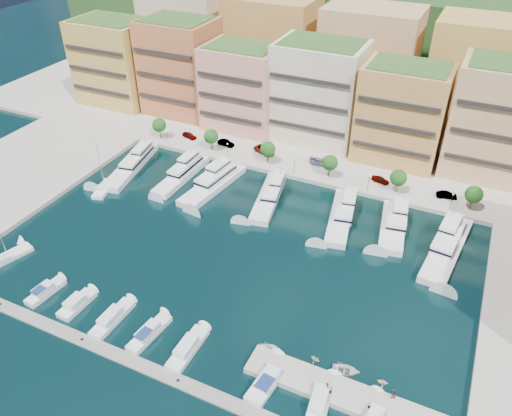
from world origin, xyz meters
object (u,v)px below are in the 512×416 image
at_px(lamppost_2, 294,163).
at_px(tender_0, 270,349).
at_px(sailboat_2, 104,189).
at_px(tender_2, 346,370).
at_px(yacht_2, 214,182).
at_px(car_2, 265,150).
at_px(cruiser_8, 320,402).
at_px(person_0, 327,387).
at_px(tree_0, 159,125).
at_px(lamppost_3, 369,180).
at_px(tree_2, 268,149).
at_px(yacht_4, 342,214).
at_px(cruiser_4, 149,333).
at_px(tree_4, 398,178).
at_px(cruiser_3, 112,319).
at_px(tender_3, 383,382).
at_px(yacht_6, 448,245).
at_px(car_0, 189,135).
at_px(lamppost_0, 167,134).
at_px(cruiser_5, 188,349).
at_px(person_1, 393,394).
at_px(tree_3, 330,163).
at_px(car_5, 447,195).
at_px(tree_1, 211,137).
at_px(yacht_1, 183,173).
at_px(tender_1, 315,359).
at_px(yacht_3, 270,194).
at_px(car_3, 321,162).
at_px(cruiser_2, 77,304).
at_px(yacht_0, 133,163).
at_px(cruiser_1, 45,292).
at_px(cruiser_7, 268,381).

height_order(lamppost_2, tender_0, lamppost_2).
bearing_deg(sailboat_2, tender_2, -20.63).
relative_size(yacht_2, car_2, 3.52).
relative_size(cruiser_8, person_0, 4.73).
distance_m(tree_0, lamppost_3, 58.05).
xyz_separation_m(tree_2, yacht_4, (23.50, -13.77, -3.65)).
bearing_deg(cruiser_4, cruiser_8, 0.03).
relative_size(tree_4, sailboat_2, 0.43).
distance_m(cruiser_3, tender_3, 44.07).
height_order(yacht_6, tender_3, yacht_6).
bearing_deg(car_0, car_2, -72.34).
height_order(lamppost_0, cruiser_4, lamppost_0).
distance_m(lamppost_0, tender_3, 84.75).
height_order(cruiser_5, person_1, person_1).
height_order(tree_3, yacht_6, tree_3).
xyz_separation_m(tree_0, cruiser_5, (44.33, -58.10, -4.20)).
bearing_deg(tender_0, yacht_2, 27.52).
height_order(tender_2, car_5, car_5).
height_order(tree_0, cruiser_3, tree_0).
bearing_deg(car_0, tree_4, -77.95).
height_order(tree_1, tree_4, same).
height_order(yacht_1, tender_0, yacht_1).
relative_size(lamppost_2, yacht_4, 0.20).
bearing_deg(tender_1, yacht_3, 48.74).
distance_m(tree_4, lamppost_2, 24.13).
bearing_deg(cruiser_5, yacht_3, 97.38).
relative_size(tree_4, car_3, 1.01).
relative_size(tree_3, cruiser_2, 0.79).
xyz_separation_m(yacht_0, yacht_3, (36.61, 1.37, 0.00)).
bearing_deg(cruiser_5, person_1, 8.52).
distance_m(lamppost_3, cruiser_4, 59.69).
height_order(tree_4, cruiser_2, tree_4).
bearing_deg(cruiser_5, car_0, 121.17).
bearing_deg(tree_2, car_3, 19.86).
bearing_deg(tree_1, tree_0, 180.00).
relative_size(cruiser_1, tender_1, 4.63).
bearing_deg(lamppost_3, cruiser_8, -81.81).
height_order(yacht_6, cruiser_8, yacht_6).
relative_size(tree_2, lamppost_0, 1.35).
distance_m(yacht_3, cruiser_8, 52.38).
bearing_deg(cruiser_7, tender_2, 34.56).
bearing_deg(cruiser_4, car_5, 58.11).
relative_size(yacht_0, cruiser_1, 3.04).
bearing_deg(cruiser_8, cruiser_5, 180.00).
bearing_deg(yacht_6, tender_3, -96.62).
relative_size(cruiser_3, sailboat_2, 0.69).
distance_m(yacht_2, tender_2, 57.08).
bearing_deg(yacht_2, yacht_3, 2.27).
xyz_separation_m(lamppost_0, lamppost_2, (36.00, 0.00, 0.00)).
bearing_deg(lamppost_0, tree_2, 4.70).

